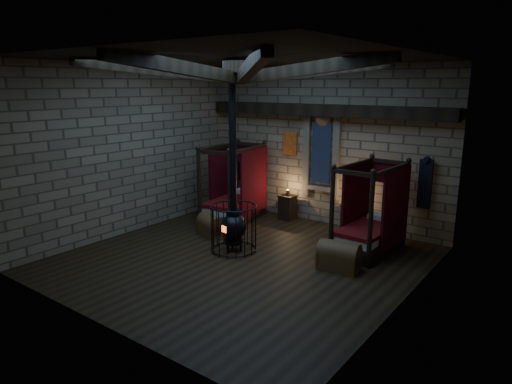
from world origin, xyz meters
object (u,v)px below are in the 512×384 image
Objects in this scene: bed_left at (235,202)px; trunk_left at (211,226)px; stove at (234,224)px; trunk_right at (339,257)px; bed_right at (370,229)px.

bed_left is 2.46× the size of trunk_left.
stove reaches higher than bed_left.
trunk_right is at bearing -28.30° from bed_left.
bed_left is 2.49m from stove.
trunk_left is 3.57m from trunk_right.
stove is at bearing -3.45° from trunk_left.
trunk_right is at bearing 20.31° from stove.
stove reaches higher than trunk_right.
bed_left is at bearing 138.05° from stove.
trunk_right is (3.57, -0.06, 0.03)m from trunk_left.
stove is (-2.40, -0.46, 0.37)m from trunk_right.
trunk_left is at bearing -82.75° from bed_left.
trunk_left is at bearing 165.83° from stove.
stove is at bearing -139.32° from bed_right.
bed_right is at bearing 81.17° from trunk_right.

